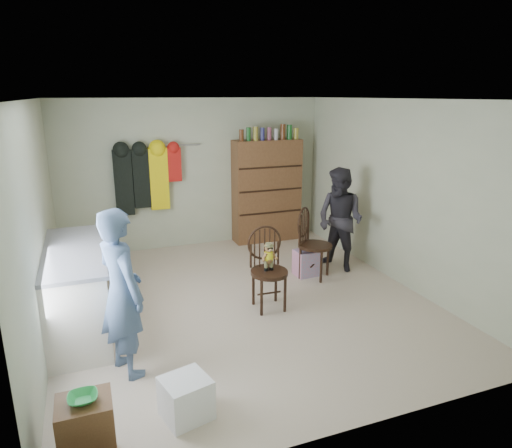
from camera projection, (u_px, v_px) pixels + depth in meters
name	position (u px, v px, depth m)	size (l,w,h in m)	color
ground_plane	(243.00, 301.00, 5.84)	(5.00, 5.00, 0.00)	beige
room_walls	(229.00, 173.00, 5.89)	(5.00, 5.00, 5.00)	beige
counter	(77.00, 289.00, 5.05)	(0.64, 1.86, 0.94)	silver
stool	(87.00, 434.00, 3.19)	(0.37, 0.32, 0.53)	brown
bowl	(83.00, 398.00, 3.11)	(0.20, 0.20, 0.05)	green
plastic_tub	(186.00, 398.00, 3.71)	(0.36, 0.35, 0.35)	white
chair_front	(268.00, 264.00, 5.55)	(0.47, 0.47, 1.02)	black
chair_far	(311.00, 240.00, 6.49)	(0.64, 0.64, 1.02)	black
striped_bag	(307.00, 263.00, 6.65)	(0.36, 0.28, 0.38)	pink
person_left	(122.00, 293.00, 4.17)	(0.59, 0.38, 1.61)	#496287
person_right	(340.00, 220.00, 6.72)	(0.75, 0.58, 1.54)	#2D2B33
dresser	(267.00, 190.00, 8.08)	(1.20, 0.39, 2.06)	brown
coat_rack	(146.00, 178.00, 7.36)	(1.42, 0.12, 1.09)	#99999E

